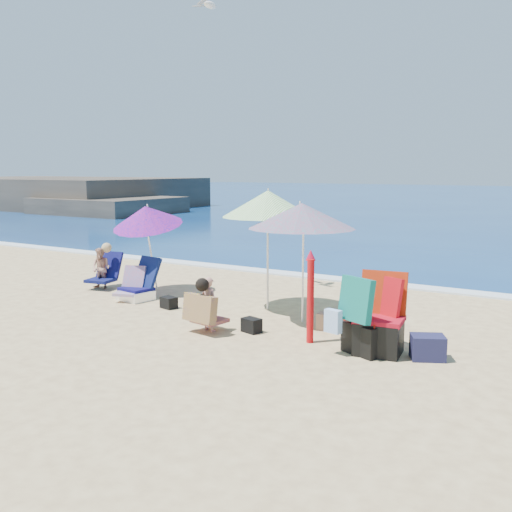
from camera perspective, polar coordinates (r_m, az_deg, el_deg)
The scene contains 18 objects.
ground at distance 8.80m, azimuth -1.76°, elevation -8.08°, with size 120.00×120.00×0.00m.
foam at distance 13.24m, azimuth 10.46°, elevation -2.49°, with size 120.00×0.50×0.04m.
headland at distance 41.71m, azimuth -18.53°, elevation 5.41°, with size 20.50×11.50×2.60m.
umbrella_turquoise at distance 9.47m, azimuth 4.49°, elevation 3.92°, with size 1.84×1.84×2.00m.
umbrella_striped at distance 10.30m, azimuth 1.19°, elevation 5.11°, with size 1.64×1.64×2.18m.
umbrella_blue at distance 11.94m, azimuth -10.62°, elevation 3.85°, with size 1.65×1.70×1.92m.
furled_umbrella at distance 8.49m, azimuth 5.33°, elevation -3.53°, with size 0.20×0.22×1.36m.
chair_navy at distance 11.58m, azimuth -11.36°, elevation -3.11°, with size 0.67×0.81×0.80m.
chair_rainbow at distance 11.64m, azimuth -12.06°, elevation -3.31°, with size 0.66×0.76×0.63m.
camp_chair_left at distance 8.25m, azimuth 11.93°, elevation -7.01°, with size 0.72×0.72×1.11m.
camp_chair_right at distance 8.20m, azimuth 10.80°, elevation -6.61°, with size 0.90×0.94×1.09m.
person_center at distance 9.08m, azimuth -4.93°, elevation -4.84°, with size 0.62×0.61×0.87m.
person_left at distance 12.76m, azimuth -14.75°, elevation -1.13°, with size 0.62×0.79×0.97m.
bag_black_a at distance 10.76m, azimuth -8.50°, elevation -4.52°, with size 0.32×0.27×0.21m.
bag_tan at distance 9.31m, azimuth 6.98°, elevation -6.36°, with size 0.33×0.25×0.26m.
bag_navy_b at distance 8.18m, azimuth 16.39°, elevation -8.54°, with size 0.53×0.48×0.33m.
bag_black_b at distance 9.11m, azimuth -0.44°, elevation -6.77°, with size 0.33×0.26×0.22m.
seagull at distance 12.43m, azimuth -4.60°, elevation 23.21°, with size 0.65×0.54×0.13m.
Camera 1 is at (4.64, -7.04, 2.51)m, focal length 41.04 mm.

